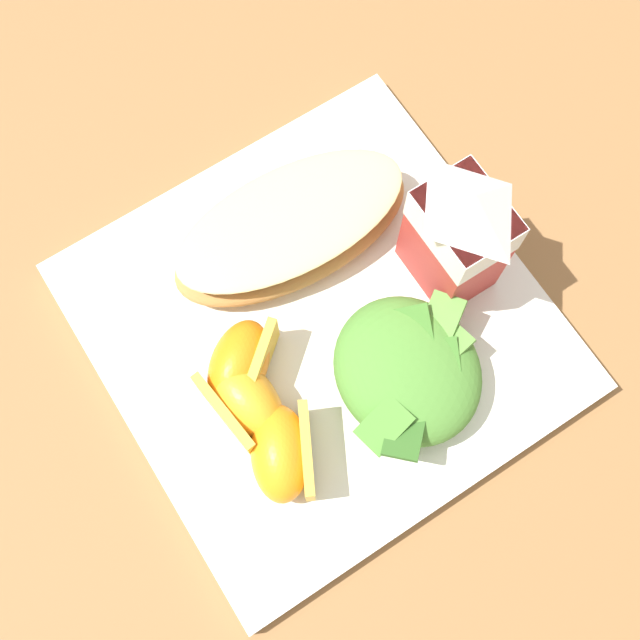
{
  "coord_description": "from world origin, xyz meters",
  "views": [
    {
      "loc": [
        0.13,
        -0.08,
        0.52
      ],
      "look_at": [
        0.0,
        0.0,
        0.03
      ],
      "focal_mm": 44.29,
      "sensor_mm": 36.0,
      "label": 1
    }
  ],
  "objects": [
    {
      "name": "ground",
      "position": [
        0.0,
        0.0,
        0.0
      ],
      "size": [
        3.0,
        3.0,
        0.0
      ],
      "primitive_type": "plane",
      "color": "olive"
    },
    {
      "name": "white_plate",
      "position": [
        0.0,
        0.0,
        0.01
      ],
      "size": [
        0.28,
        0.28,
        0.02
      ],
      "primitive_type": "cube",
      "color": "white",
      "rests_on": "ground"
    },
    {
      "name": "cheesy_pizza_bread",
      "position": [
        -0.06,
        0.02,
        0.03
      ],
      "size": [
        0.09,
        0.17,
        0.04
      ],
      "color": "#B77F42",
      "rests_on": "white_plate"
    },
    {
      "name": "green_salad_pile",
      "position": [
        0.06,
        0.03,
        0.04
      ],
      "size": [
        0.1,
        0.1,
        0.04
      ],
      "color": "#4C8433",
      "rests_on": "white_plate"
    },
    {
      "name": "milk_carton",
      "position": [
        0.01,
        0.09,
        0.08
      ],
      "size": [
        0.06,
        0.05,
        0.11
      ],
      "color": "#B7332D",
      "rests_on": "white_plate"
    },
    {
      "name": "orange_wedge_front",
      "position": [
        -0.0,
        -0.06,
        0.04
      ],
      "size": [
        0.07,
        0.07,
        0.04
      ],
      "color": "orange",
      "rests_on": "white_plate"
    },
    {
      "name": "orange_wedge_middle",
      "position": [
        0.02,
        -0.07,
        0.04
      ],
      "size": [
        0.06,
        0.04,
        0.04
      ],
      "color": "orange",
      "rests_on": "white_plate"
    },
    {
      "name": "orange_wedge_rear",
      "position": [
        0.06,
        -0.07,
        0.04
      ],
      "size": [
        0.07,
        0.06,
        0.04
      ],
      "color": "orange",
      "rests_on": "white_plate"
    }
  ]
}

